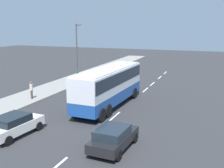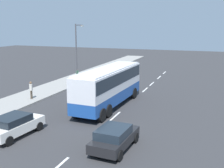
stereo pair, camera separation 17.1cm
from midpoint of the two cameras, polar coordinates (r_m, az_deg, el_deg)
ground_plane at (r=27.15m, az=-0.81°, el=-3.89°), size 120.00×120.00×0.00m
sidewalk_curb at (r=31.17m, az=-15.38°, el=-2.09°), size 80.00×4.00×0.15m
lane_centreline at (r=27.69m, az=4.26°, el=-3.60°), size 40.75×0.16×0.01m
coach_bus at (r=25.48m, az=-0.37°, el=0.20°), size 10.67×3.01×3.61m
car_black_sedan at (r=17.21m, az=0.59°, el=-10.86°), size 4.13×2.12×1.43m
car_white_minivan at (r=20.29m, az=-19.27°, el=-7.87°), size 4.31×2.26×1.46m
pedestrian_near_curb at (r=37.46m, az=-6.90°, el=2.06°), size 0.32×0.32×1.51m
pedestrian_at_crossing at (r=29.01m, az=-16.02°, el=-0.93°), size 0.32×0.32×1.77m
street_lamp at (r=35.16m, az=-6.91°, el=7.02°), size 2.10×0.24×7.41m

